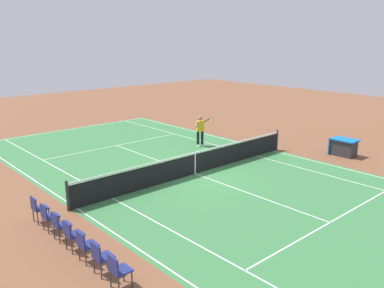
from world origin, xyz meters
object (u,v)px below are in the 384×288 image
Objects in this scene: tennis_ball at (209,178)px; spectator_chair_4 at (59,224)px; spectator_chair_0 at (118,269)px; spectator_chair_3 at (71,233)px; spectator_chair_6 at (38,207)px; tennis_player_near at (201,129)px; equipment_cart_tarped at (343,147)px; spectator_chair_1 at (100,256)px; spectator_chair_2 at (85,244)px; spectator_chair_5 at (48,215)px; tennis_net at (195,163)px.

spectator_chair_4 is (-0.88, 6.89, 0.49)m from tennis_ball.
spectator_chair_0 is 1.00× the size of spectator_chair_3.
spectator_chair_6 is (4.72, 0.00, 0.00)m from spectator_chair_0.
spectator_chair_4 is at bearing 0.00° from spectator_chair_3.
tennis_player_near is 7.34m from equipment_cart_tarped.
spectator_chair_1 and spectator_chair_4 have the same top height.
equipment_cart_tarped is at bearing -84.82° from spectator_chair_1.
equipment_cart_tarped is (-6.10, -4.06, -0.49)m from tennis_player_near.
equipment_cart_tarped is at bearing -94.24° from spectator_chair_4.
spectator_chair_2 is 3.15m from spectator_chair_6.
spectator_chair_5 is (1.57, 0.00, 0.00)m from spectator_chair_3.
tennis_player_near reaches higher than tennis_net.
tennis_player_near is 1.93× the size of spectator_chair_0.
spectator_chair_6 reaches higher than equipment_cart_tarped.
tennis_net is at bearing 134.04° from tennis_player_near.
spectator_chair_6 is 14.56m from equipment_cart_tarped.
tennis_player_near is at bearing -63.86° from spectator_chair_4.
spectator_chair_2 is 1.00× the size of spectator_chair_5.
spectator_chair_3 is 2.36m from spectator_chair_6.
spectator_chair_2 is at bearing 180.00° from spectator_chair_3.
equipment_cart_tarped is at bearing -104.62° from tennis_ball.
spectator_chair_5 reaches higher than equipment_cart_tarped.
tennis_net is 13.30× the size of spectator_chair_5.
tennis_net is 13.30× the size of spectator_chair_4.
tennis_net is at bearing 69.09° from equipment_cart_tarped.
spectator_chair_0 is (-8.19, 10.26, -0.41)m from tennis_player_near.
tennis_net reaches higher than spectator_chair_3.
spectator_chair_1 is 14.38m from equipment_cart_tarped.
spectator_chair_3 is at bearing 0.00° from spectator_chair_2.
tennis_player_near is at bearing -39.05° from tennis_ball.
equipment_cart_tarped is at bearing -97.36° from spectator_chair_5.
tennis_ball is at bearing 140.95° from tennis_player_near.
spectator_chair_2 is 2.36m from spectator_chair_5.
tennis_net reaches higher than tennis_ball.
spectator_chair_3 is (-2.56, 6.89, 0.03)m from tennis_net.
equipment_cart_tarped is (-2.84, -7.43, -0.05)m from tennis_net.
spectator_chair_3 is 1.00× the size of spectator_chair_4.
tennis_net is 13.30× the size of spectator_chair_2.
tennis_net is at bearing -69.59° from spectator_chair_3.
spectator_chair_2 is (1.57, 0.00, 0.00)m from spectator_chair_0.
spectator_chair_1 is 1.00× the size of spectator_chair_5.
spectator_chair_2 reaches higher than tennis_ball.
tennis_ball is (-0.90, 0.00, -0.46)m from tennis_net.
spectator_chair_2 is at bearing 180.00° from spectator_chair_4.
spectator_chair_1 is (-4.14, 6.89, 0.03)m from tennis_net.
tennis_net reaches higher than spectator_chair_0.
equipment_cart_tarped is at bearing -146.35° from tennis_player_near.
spectator_chair_3 is at bearing 180.00° from spectator_chair_6.
spectator_chair_3 is (-1.66, 6.89, 0.49)m from tennis_ball.
tennis_net is at bearing -75.54° from spectator_chair_4.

